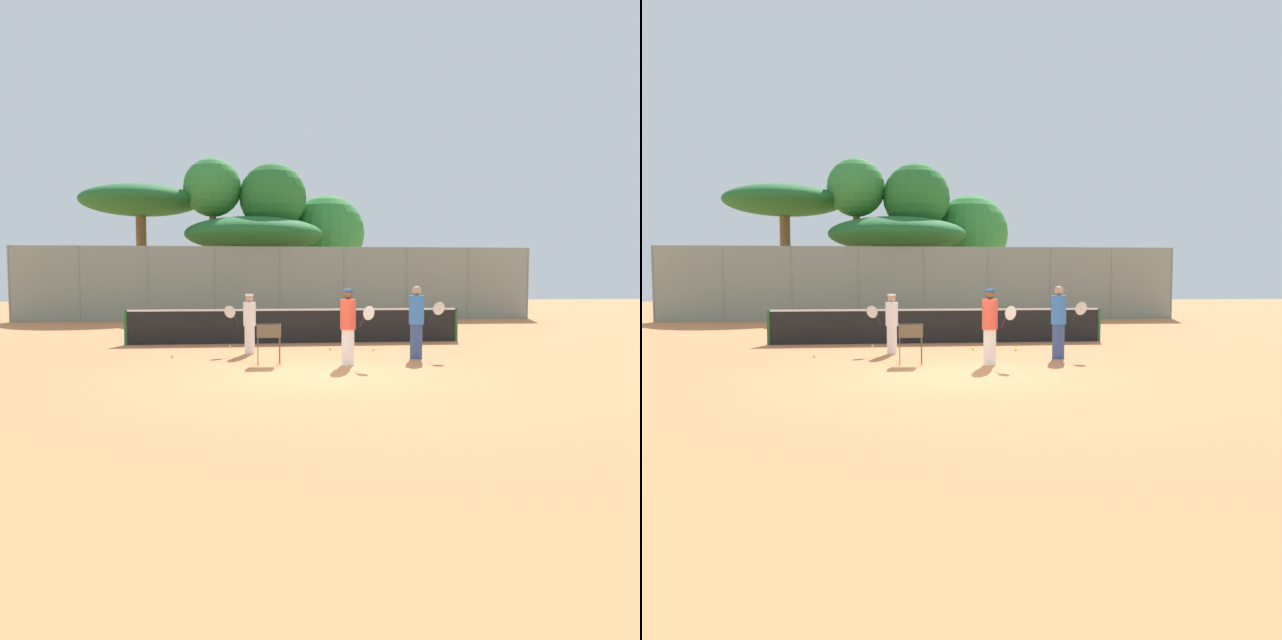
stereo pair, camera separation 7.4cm
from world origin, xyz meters
TOP-DOWN VIEW (x-y plane):
  - ground_plane at (0.00, 0.00)m, footprint 80.00×80.00m
  - tennis_net at (0.00, 6.33)m, footprint 10.39×0.10m
  - back_fence at (0.00, 16.36)m, footprint 24.36×0.08m
  - tree_0 at (-0.19, 19.77)m, footprint 3.48×3.48m
  - tree_1 at (-7.00, 20.44)m, footprint 6.14×6.14m
  - tree_2 at (-1.18, 19.04)m, footprint 6.97×6.97m
  - tree_3 at (2.81, 21.29)m, footprint 4.12×4.12m
  - tree_4 at (-3.28, 19.70)m, footprint 2.96×2.96m
  - player_white_outfit at (0.88, 1.42)m, footprint 0.78×0.66m
  - player_red_cap at (-1.43, 3.76)m, footprint 0.88×0.33m
  - player_yellow_shirt at (2.77, 2.38)m, footprint 0.93×0.38m
  - ball_cart at (-0.97, 1.68)m, footprint 0.56×0.41m
  - tennis_ball_0 at (-2.00, 5.39)m, footprint 0.07×0.07m
  - tennis_ball_1 at (-3.40, 3.20)m, footprint 0.07×0.07m
  - tennis_ball_2 at (0.83, 4.36)m, footprint 0.07×0.07m
  - tennis_ball_3 at (2.02, 4.13)m, footprint 0.07×0.07m

SIDE VIEW (x-z plane):
  - ground_plane at x=0.00m, z-range 0.00..0.00m
  - tennis_ball_0 at x=-2.00m, z-range 0.00..0.07m
  - tennis_ball_1 at x=-3.40m, z-range 0.00..0.07m
  - tennis_ball_2 at x=0.83m, z-range 0.00..0.07m
  - tennis_ball_3 at x=2.02m, z-range 0.00..0.07m
  - tennis_net at x=0.00m, z-range 0.02..1.09m
  - ball_cart at x=-0.97m, z-range 0.25..1.20m
  - player_red_cap at x=-1.43m, z-range 0.03..1.64m
  - player_white_outfit at x=0.88m, z-range 0.03..1.82m
  - player_yellow_shirt at x=2.77m, z-range 0.03..1.86m
  - back_fence at x=0.00m, z-range 0.00..3.46m
  - tree_2 at x=-1.18m, z-range 1.64..6.69m
  - tree_3 at x=2.81m, z-range 1.16..7.64m
  - tree_1 at x=-7.00m, z-range 2.52..9.25m
  - tree_0 at x=-0.19m, z-range 2.09..9.97m
  - tree_4 at x=-3.28m, z-range 2.45..10.52m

